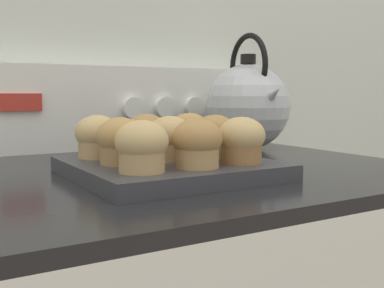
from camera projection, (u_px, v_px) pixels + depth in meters
The scene contains 13 objects.
wall_back at pixel (90, 3), 1.04m from camera, with size 8.00×0.05×2.40m.
control_panel at pixel (102, 108), 1.02m from camera, with size 0.76×0.07×0.17m.
muffin_pan at pixel (169, 168), 0.69m from camera, with size 0.27×0.27×0.02m.
muffin_r0_c0 at pixel (142, 147), 0.59m from camera, with size 0.07×0.07×0.06m.
muffin_r0_c1 at pixel (197, 144), 0.62m from camera, with size 0.07×0.07×0.06m.
muffin_r0_c2 at pixel (241, 141), 0.66m from camera, with size 0.07×0.07×0.06m.
muffin_r1_c0 at pixel (121, 141), 0.65m from camera, with size 0.07×0.07×0.06m.
muffin_r1_c1 at pixel (170, 139), 0.69m from camera, with size 0.07×0.07×0.06m.
muffin_r1_c2 at pixel (215, 136), 0.73m from camera, with size 0.07×0.07×0.06m.
muffin_r2_c0 at pixel (97, 137), 0.72m from camera, with size 0.07×0.07×0.06m.
muffin_r2_c1 at pixel (147, 135), 0.75m from camera, with size 0.07×0.07×0.06m.
muffin_r2_c2 at pixel (189, 133), 0.79m from camera, with size 0.07×0.07×0.06m.
tea_kettle at pixel (248, 105), 1.01m from camera, with size 0.18×0.21×0.24m.
Camera 1 is at (-0.36, -0.34, 1.01)m, focal length 45.00 mm.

